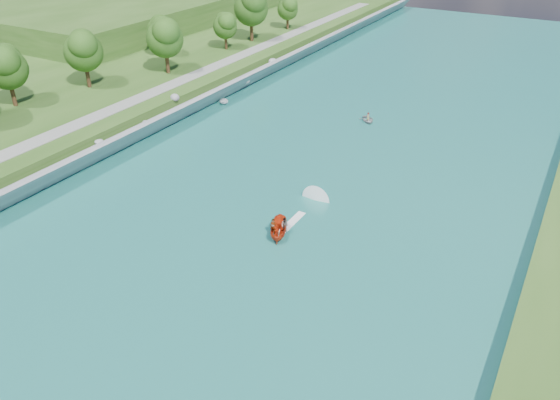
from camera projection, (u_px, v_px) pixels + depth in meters
The scene contains 8 objects.
ground at pixel (205, 269), 53.31m from camera, with size 260.00×260.00×0.00m, color #2D5119.
river_water at pixel (300, 184), 68.34m from camera, with size 55.00×240.00×0.10m, color #1A6664.
berm_west at pixel (30, 103), 89.04m from camera, with size 45.00×240.00×3.50m, color #2D5119.
riprap_bank at pixel (140, 133), 78.26m from camera, with size 4.69×236.00×4.51m.
riverside_path at pixel (107, 112), 80.60m from camera, with size 3.00×200.00×0.10m, color gray.
trees_west at pixel (5, 83), 74.70m from camera, with size 16.73×149.39×13.17m.
motorboat at pixel (285, 224), 58.86m from camera, with size 3.60×19.11×2.14m.
raft at pixel (368, 119), 86.43m from camera, with size 3.85×4.08×1.48m.
Camera 1 is at (27.71, -33.55, 32.38)m, focal length 35.00 mm.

